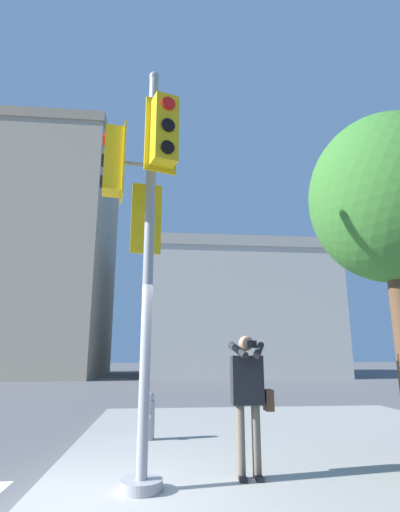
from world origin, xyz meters
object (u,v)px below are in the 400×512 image
object	(u,v)px
traffic_signal_pole	(143,213)
person_photographer	(249,391)
street_tree	(389,200)
fire_hydrant	(149,416)

from	to	relation	value
traffic_signal_pole	person_photographer	xyz separation A→B (m)	(1.41, 0.33, -2.25)
street_tree	person_photographer	bearing A→B (deg)	-165.78
traffic_signal_pole	fire_hydrant	distance (m)	3.99
person_photographer	fire_hydrant	size ratio (longest dim) A/B	2.11
person_photographer	traffic_signal_pole	bearing A→B (deg)	-166.66
street_tree	fire_hydrant	bearing A→B (deg)	155.88
traffic_signal_pole	fire_hydrant	bearing A→B (deg)	88.08
traffic_signal_pole	person_photographer	size ratio (longest dim) A/B	3.15
fire_hydrant	person_photographer	bearing A→B (deg)	-61.67
traffic_signal_pole	fire_hydrant	world-z (taller)	traffic_signal_pole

